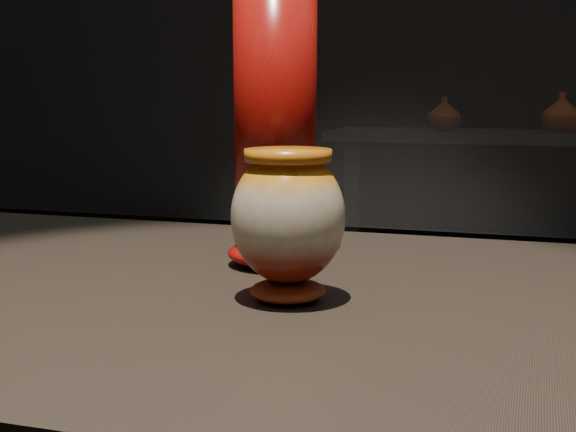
# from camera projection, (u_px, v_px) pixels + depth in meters

# --- Properties ---
(main_vase) EXTENTS (0.16, 0.16, 0.17)m
(main_vase) POSITION_uv_depth(u_px,v_px,m) (288.00, 219.00, 0.86)
(main_vase) COLOR maroon
(main_vase) RESTS_ON display_plinth
(tall_vase) EXTENTS (0.16, 0.16, 0.40)m
(tall_vase) POSITION_uv_depth(u_px,v_px,m) (275.00, 117.00, 1.02)
(tall_vase) COLOR #B30D0B
(tall_vase) RESTS_ON display_plinth
(back_shelf) EXTENTS (2.00, 0.60, 0.90)m
(back_shelf) POSITION_uv_depth(u_px,v_px,m) (521.00, 182.00, 4.19)
(back_shelf) COLOR black
(back_shelf) RESTS_ON ground
(back_vase_left) EXTENTS (0.23, 0.23, 0.18)m
(back_vase_left) POSITION_uv_depth(u_px,v_px,m) (444.00, 114.00, 4.22)
(back_vase_left) COLOR #8A3D14
(back_vase_left) RESTS_ON back_shelf
(back_vase_mid) EXTENTS (0.28, 0.28, 0.20)m
(back_vase_mid) POSITION_uv_depth(u_px,v_px,m) (562.00, 112.00, 4.08)
(back_vase_mid) COLOR maroon
(back_vase_mid) RESTS_ON back_shelf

